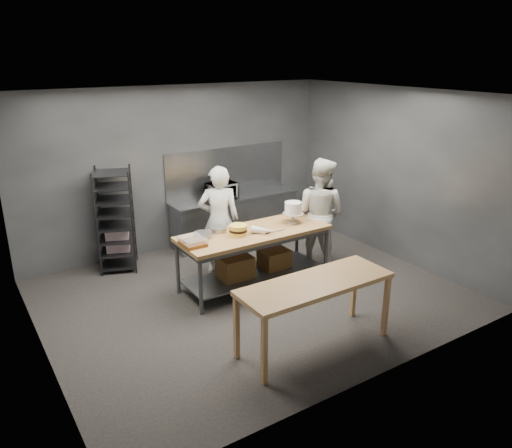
{
  "coord_description": "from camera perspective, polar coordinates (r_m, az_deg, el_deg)",
  "views": [
    {
      "loc": [
        -3.69,
        -5.84,
        3.56
      ],
      "look_at": [
        0.21,
        0.22,
        1.05
      ],
      "focal_mm": 35.0,
      "sensor_mm": 36.0,
      "label": 1
    }
  ],
  "objects": [
    {
      "name": "ground",
      "position": [
        7.77,
        -0.48,
        -8.06
      ],
      "size": [
        6.0,
        6.0,
        0.0
      ],
      "primitive_type": "plane",
      "color": "black",
      "rests_on": "ground"
    },
    {
      "name": "back_wall",
      "position": [
        9.35,
        -8.78,
        6.26
      ],
      "size": [
        6.0,
        0.04,
        3.0
      ],
      "primitive_type": "cube",
      "color": "#4C4F54",
      "rests_on": "ground"
    },
    {
      "name": "work_table",
      "position": [
        7.83,
        -0.3,
        -3.2
      ],
      "size": [
        2.4,
        0.9,
        0.92
      ],
      "color": "olive",
      "rests_on": "ground"
    },
    {
      "name": "near_counter",
      "position": [
        6.19,
        6.81,
        -7.27
      ],
      "size": [
        2.0,
        0.7,
        0.9
      ],
      "color": "olive",
      "rests_on": "ground"
    },
    {
      "name": "back_counter",
      "position": [
        9.79,
        -2.36,
        0.69
      ],
      "size": [
        2.6,
        0.6,
        0.9
      ],
      "color": "slate",
      "rests_on": "ground"
    },
    {
      "name": "splashback_panel",
      "position": [
        9.8,
        -3.33,
        6.15
      ],
      "size": [
        2.6,
        0.02,
        0.9
      ],
      "primitive_type": "cube",
      "color": "slate",
      "rests_on": "back_counter"
    },
    {
      "name": "speed_rack",
      "position": [
        8.7,
        -15.73,
        0.36
      ],
      "size": [
        0.79,
        0.82,
        1.75
      ],
      "color": "black",
      "rests_on": "ground"
    },
    {
      "name": "chef_behind",
      "position": [
        8.21,
        -4.24,
        0.4
      ],
      "size": [
        0.79,
        0.68,
        1.84
      ],
      "primitive_type": "imported",
      "rotation": [
        0.0,
        0.0,
        2.71
      ],
      "color": "silver",
      "rests_on": "ground"
    },
    {
      "name": "chef_right",
      "position": [
        8.57,
        7.32,
        1.28
      ],
      "size": [
        1.0,
        1.11,
        1.89
      ],
      "primitive_type": "imported",
      "rotation": [
        0.0,
        0.0,
        1.94
      ],
      "color": "silver",
      "rests_on": "ground"
    },
    {
      "name": "microwave",
      "position": [
        9.48,
        -3.95,
        3.82
      ],
      "size": [
        0.54,
        0.37,
        0.3
      ],
      "primitive_type": "imported",
      "color": "black",
      "rests_on": "back_counter"
    },
    {
      "name": "frosted_cake_stand",
      "position": [
        8.05,
        4.27,
        1.68
      ],
      "size": [
        0.34,
        0.34,
        0.34
      ],
      "color": "#B3A88F",
      "rests_on": "work_table"
    },
    {
      "name": "layer_cake",
      "position": [
        7.52,
        -2.05,
        -0.69
      ],
      "size": [
        0.27,
        0.27,
        0.16
      ],
      "color": "#EFD64C",
      "rests_on": "work_table"
    },
    {
      "name": "cake_pans",
      "position": [
        7.58,
        -5.24,
        -0.95
      ],
      "size": [
        0.6,
        0.37,
        0.07
      ],
      "color": "gray",
      "rests_on": "work_table"
    },
    {
      "name": "piping_bag",
      "position": [
        7.56,
        0.91,
        -0.74
      ],
      "size": [
        0.34,
        0.36,
        0.12
      ],
      "primitive_type": "cone",
      "rotation": [
        1.57,
        0.0,
        0.72
      ],
      "color": "white",
      "rests_on": "work_table"
    },
    {
      "name": "offset_spatula",
      "position": [
        7.65,
        1.9,
        -0.94
      ],
      "size": [
        0.36,
        0.02,
        0.02
      ],
      "color": "slate",
      "rests_on": "work_table"
    },
    {
      "name": "pastry_clamshells",
      "position": [
        7.2,
        -7.26,
        -1.96
      ],
      "size": [
        0.31,
        0.39,
        0.11
      ],
      "color": "brown",
      "rests_on": "work_table"
    }
  ]
}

